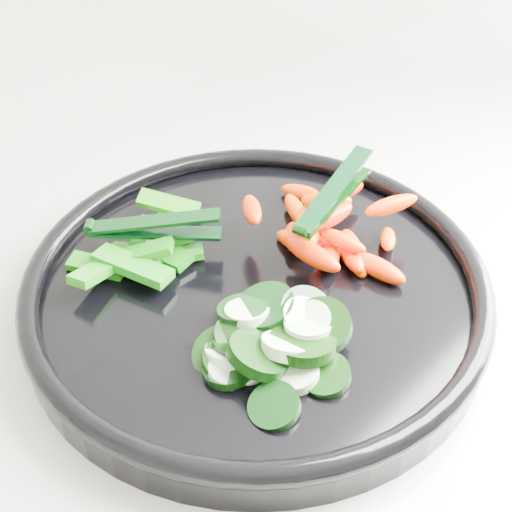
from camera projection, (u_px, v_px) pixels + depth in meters
veggie_tray at (256, 289)px, 0.58m from camera, size 0.40×0.40×0.04m
cucumber_pile at (268, 343)px, 0.51m from camera, size 0.13×0.13×0.04m
carrot_pile at (327, 231)px, 0.60m from camera, size 0.14×0.17×0.05m
pepper_pile at (143, 250)px, 0.59m from camera, size 0.14×0.12×0.04m
tong_carrot at (332, 196)px, 0.58m from camera, size 0.11×0.06×0.02m
tong_pepper at (150, 227)px, 0.59m from camera, size 0.10×0.08×0.02m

